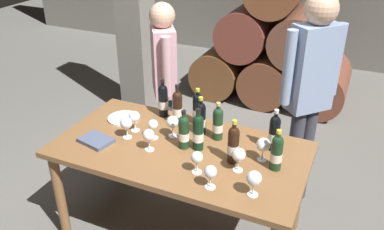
% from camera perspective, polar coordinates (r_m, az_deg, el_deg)
% --- Properties ---
extents(barrel_stack, '(1.86, 0.90, 1.69)m').
position_cam_1_polar(barrel_stack, '(5.00, 11.48, 9.42)').
color(barrel_stack, brown).
rests_on(barrel_stack, ground_plane).
extents(stone_pillar, '(0.32, 0.32, 2.60)m').
position_cam_1_polar(stone_pillar, '(4.41, -8.30, 15.77)').
color(stone_pillar, slate).
rests_on(stone_pillar, ground_plane).
extents(dining_table, '(1.70, 0.90, 0.76)m').
position_cam_1_polar(dining_table, '(2.76, -1.71, -6.21)').
color(dining_table, brown).
rests_on(dining_table, ground_plane).
extents(wine_bottle_0, '(0.07, 0.07, 0.30)m').
position_cam_1_polar(wine_bottle_0, '(2.51, 5.91, -4.17)').
color(wine_bottle_0, black).
rests_on(wine_bottle_0, dining_table).
extents(wine_bottle_1, '(0.07, 0.07, 0.28)m').
position_cam_1_polar(wine_bottle_1, '(2.65, -1.18, -2.38)').
color(wine_bottle_1, '#19381E').
rests_on(wine_bottle_1, dining_table).
extents(wine_bottle_2, '(0.07, 0.07, 0.29)m').
position_cam_1_polar(wine_bottle_2, '(2.93, 0.80, 0.92)').
color(wine_bottle_2, black).
rests_on(wine_bottle_2, dining_table).
extents(wine_bottle_3, '(0.07, 0.07, 0.29)m').
position_cam_1_polar(wine_bottle_3, '(2.81, 1.25, -0.44)').
color(wine_bottle_3, black).
rests_on(wine_bottle_3, dining_table).
extents(wine_bottle_4, '(0.07, 0.07, 0.30)m').
position_cam_1_polar(wine_bottle_4, '(2.63, 0.89, -2.43)').
color(wine_bottle_4, black).
rests_on(wine_bottle_4, dining_table).
extents(wine_bottle_5, '(0.07, 0.07, 0.31)m').
position_cam_1_polar(wine_bottle_5, '(3.05, -4.13, 2.12)').
color(wine_bottle_5, black).
rests_on(wine_bottle_5, dining_table).
extents(wine_bottle_6, '(0.07, 0.07, 0.32)m').
position_cam_1_polar(wine_bottle_6, '(2.93, -2.09, 1.09)').
color(wine_bottle_6, black).
rests_on(wine_bottle_6, dining_table).
extents(wine_bottle_7, '(0.07, 0.07, 0.30)m').
position_cam_1_polar(wine_bottle_7, '(2.68, 11.66, -2.45)').
color(wine_bottle_7, black).
rests_on(wine_bottle_7, dining_table).
extents(wine_bottle_8, '(0.07, 0.07, 0.28)m').
position_cam_1_polar(wine_bottle_8, '(2.75, 3.71, -1.17)').
color(wine_bottle_8, '#19381E').
rests_on(wine_bottle_8, dining_table).
extents(wine_bottle_9, '(0.07, 0.07, 0.28)m').
position_cam_1_polar(wine_bottle_9, '(2.50, 12.00, -5.22)').
color(wine_bottle_9, '#19381E').
rests_on(wine_bottle_9, dining_table).
extents(wine_glass_0, '(0.07, 0.07, 0.15)m').
position_cam_1_polar(wine_glass_0, '(2.77, -5.58, -1.47)').
color(wine_glass_0, white).
rests_on(wine_glass_0, dining_table).
extents(wine_glass_1, '(0.09, 0.09, 0.16)m').
position_cam_1_polar(wine_glass_1, '(2.80, -9.37, -1.21)').
color(wine_glass_1, white).
rests_on(wine_glass_1, dining_table).
extents(wine_glass_2, '(0.08, 0.08, 0.15)m').
position_cam_1_polar(wine_glass_2, '(2.30, 2.66, -8.21)').
color(wine_glass_2, white).
rests_on(wine_glass_2, dining_table).
extents(wine_glass_3, '(0.09, 0.09, 0.16)m').
position_cam_1_polar(wine_glass_3, '(2.56, 10.14, -4.24)').
color(wine_glass_3, white).
rests_on(wine_glass_3, dining_table).
extents(wine_glass_4, '(0.08, 0.08, 0.16)m').
position_cam_1_polar(wine_glass_4, '(2.88, -8.23, -0.30)').
color(wine_glass_4, white).
rests_on(wine_glass_4, dining_table).
extents(wine_glass_5, '(0.07, 0.07, 0.15)m').
position_cam_1_polar(wine_glass_5, '(2.42, 0.71, -6.16)').
color(wine_glass_5, white).
rests_on(wine_glass_5, dining_table).
extents(wine_glass_6, '(0.08, 0.08, 0.16)m').
position_cam_1_polar(wine_glass_6, '(2.64, -6.20, -2.96)').
color(wine_glass_6, white).
rests_on(wine_glass_6, dining_table).
extents(wine_glass_7, '(0.09, 0.09, 0.16)m').
position_cam_1_polar(wine_glass_7, '(2.26, 8.84, -8.98)').
color(wine_glass_7, white).
rests_on(wine_glass_7, dining_table).
extents(wine_glass_8, '(0.09, 0.09, 0.16)m').
position_cam_1_polar(wine_glass_8, '(2.45, 6.69, -5.71)').
color(wine_glass_8, white).
rests_on(wine_glass_8, dining_table).
extents(wine_glass_9, '(0.09, 0.09, 0.16)m').
position_cam_1_polar(wine_glass_9, '(2.78, -2.80, -1.05)').
color(wine_glass_9, white).
rests_on(wine_glass_9, dining_table).
extents(tasting_notebook, '(0.25, 0.20, 0.03)m').
position_cam_1_polar(tasting_notebook, '(2.84, -13.53, -3.53)').
color(tasting_notebook, '#4C5670').
rests_on(tasting_notebook, dining_table).
extents(serving_plate, '(0.24, 0.24, 0.01)m').
position_cam_1_polar(serving_plate, '(3.09, -9.75, -0.46)').
color(serving_plate, white).
rests_on(serving_plate, dining_table).
extents(sommelier_presenting, '(0.36, 0.38, 1.72)m').
position_cam_1_polar(sommelier_presenting, '(3.05, 16.47, 4.13)').
color(sommelier_presenting, '#383842').
rests_on(sommelier_presenting, ground_plane).
extents(taster_seated_left, '(0.33, 0.42, 1.54)m').
position_cam_1_polar(taster_seated_left, '(3.41, -3.99, 5.56)').
color(taster_seated_left, '#383842').
rests_on(taster_seated_left, ground_plane).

